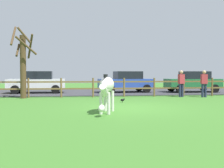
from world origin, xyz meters
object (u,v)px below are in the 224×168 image
object	(u,v)px
parked_car_blue	(126,82)
visitor_right_of_tree	(181,82)
parked_car_white	(37,82)
bare_tree	(23,63)
parked_car_green	(193,82)
zebra	(107,88)
crow_on_grass	(123,100)
visitor_left_of_tree	(204,82)

from	to	relation	value
parked_car_blue	visitor_right_of_tree	bearing A→B (deg)	-54.03
parked_car_white	bare_tree	bearing A→B (deg)	-93.17
parked_car_green	zebra	bearing A→B (deg)	-128.44
bare_tree	parked_car_blue	xyz separation A→B (m)	(6.69, 3.60, -1.24)
crow_on_grass	parked_car_green	distance (m)	8.80
visitor_right_of_tree	crow_on_grass	bearing A→B (deg)	-147.24
zebra	visitor_right_of_tree	xyz separation A→B (m)	(5.19, 5.98, -0.02)
crow_on_grass	parked_car_white	distance (m)	8.32
bare_tree	crow_on_grass	size ratio (longest dim) A/B	19.72
visitor_left_of_tree	parked_car_white	bearing A→B (deg)	158.56
zebra	visitor_left_of_tree	bearing A→B (deg)	41.02
parked_car_blue	visitor_right_of_tree	xyz separation A→B (m)	(2.78, -3.83, 0.06)
parked_car_green	parked_car_blue	distance (m)	5.07
zebra	parked_car_green	xyz separation A→B (m)	(7.47, 9.41, -0.08)
parked_car_green	parked_car_white	size ratio (longest dim) A/B	0.99
bare_tree	visitor_right_of_tree	distance (m)	9.55
bare_tree	crow_on_grass	xyz separation A→B (m)	(5.40, -2.85, -1.96)
bare_tree	parked_car_green	xyz separation A→B (m)	(11.75, 3.20, -1.24)
parked_car_green	visitor_left_of_tree	bearing A→B (deg)	-104.42
zebra	parked_car_green	distance (m)	12.02
crow_on_grass	parked_car_white	size ratio (longest dim) A/B	0.05
bare_tree	zebra	xyz separation A→B (m)	(4.28, -6.21, -1.16)
zebra	visitor_right_of_tree	bearing A→B (deg)	49.07
bare_tree	parked_car_white	xyz separation A→B (m)	(0.20, 3.60, -1.24)
zebra	visitor_left_of_tree	xyz separation A→B (m)	(6.50, 5.66, -0.02)
zebra	crow_on_grass	bearing A→B (deg)	71.60
crow_on_grass	parked_car_white	xyz separation A→B (m)	(-5.20, 6.45, 0.72)
zebra	visitor_left_of_tree	world-z (taller)	visitor_left_of_tree
parked_car_blue	zebra	bearing A→B (deg)	-103.80
crow_on_grass	parked_car_green	xyz separation A→B (m)	(6.35, 6.05, 0.72)
visitor_right_of_tree	zebra	bearing A→B (deg)	-130.93
bare_tree	parked_car_blue	bearing A→B (deg)	28.28
visitor_right_of_tree	parked_car_blue	bearing A→B (deg)	125.97
visitor_right_of_tree	parked_car_white	bearing A→B (deg)	157.54
parked_car_green	parked_car_white	world-z (taller)	same
parked_car_green	visitor_left_of_tree	size ratio (longest dim) A/B	2.47
parked_car_green	visitor_left_of_tree	xyz separation A→B (m)	(-0.97, -3.75, 0.06)
bare_tree	parked_car_blue	world-z (taller)	bare_tree
parked_car_green	parked_car_white	xyz separation A→B (m)	(-11.55, 0.40, 0.00)
parked_car_blue	visitor_left_of_tree	distance (m)	5.83
bare_tree	visitor_right_of_tree	xyz separation A→B (m)	(9.47, -0.23, -1.18)
crow_on_grass	visitor_right_of_tree	size ratio (longest dim) A/B	0.13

